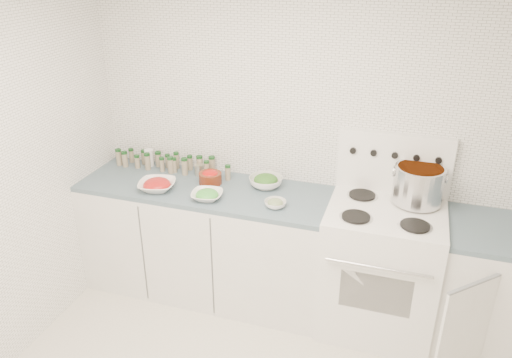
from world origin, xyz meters
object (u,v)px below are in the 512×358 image
(stock_pot, at_px, (419,183))
(bowl_tomato, at_px, (157,185))
(stove, at_px, (380,265))
(bowl_snowpea, at_px, (207,195))

(stock_pot, relative_size, bowl_tomato, 1.10)
(stock_pot, distance_m, bowl_tomato, 1.81)
(stove, height_order, stock_pot, stove)
(stove, relative_size, bowl_tomato, 4.32)
(bowl_tomato, bearing_deg, stock_pot, 9.32)
(bowl_tomato, distance_m, bowl_snowpea, 0.40)
(stock_pot, xyz_separation_m, bowl_tomato, (-1.78, -0.29, -0.14))
(stove, bearing_deg, bowl_snowpea, -172.25)
(bowl_tomato, height_order, bowl_snowpea, bowl_tomato)
(stove, bearing_deg, stock_pot, 41.27)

